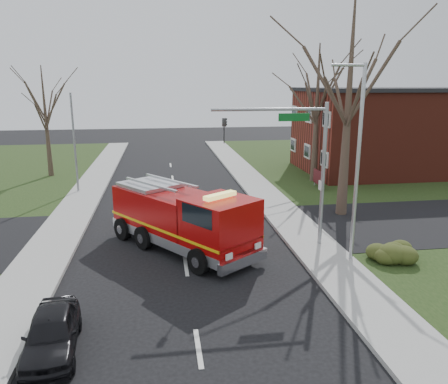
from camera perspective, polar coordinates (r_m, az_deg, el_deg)
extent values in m
plane|color=black|center=(18.99, -5.00, -9.66)|extent=(120.00, 120.00, 0.00)
cube|color=gray|center=(20.22, 13.00, -8.23)|extent=(2.40, 80.00, 0.15)
cube|color=gray|center=(19.66, -23.62, -9.75)|extent=(2.40, 80.00, 0.15)
cube|color=maroon|center=(40.80, 21.08, 7.31)|extent=(15.00, 10.00, 7.00)
cube|color=black|center=(40.59, 21.53, 12.35)|extent=(15.40, 10.40, 0.30)
cube|color=silver|center=(37.89, 10.82, 5.25)|extent=(0.12, 1.40, 1.20)
cube|color=#54131A|center=(32.67, 12.28, 1.84)|extent=(0.12, 2.00, 1.00)
cylinder|color=gray|center=(32.04, 12.73, 0.76)|extent=(0.08, 0.08, 0.90)
cylinder|color=gray|center=(33.50, 11.76, 1.38)|extent=(0.08, 0.08, 0.90)
ellipsoid|color=#2C3814|center=(20.38, 21.52, -7.18)|extent=(2.80, 2.00, 0.90)
cone|color=#362A20|center=(25.63, 15.85, 9.90)|extent=(0.64, 0.64, 12.00)
cone|color=#362A20|center=(34.57, 11.99, 9.81)|extent=(0.56, 0.56, 10.50)
cone|color=#362A20|center=(38.59, -22.20, 8.37)|extent=(0.44, 0.44, 9.00)
cylinder|color=gray|center=(20.71, 12.80, 1.94)|extent=(0.18, 0.18, 6.80)
cylinder|color=gray|center=(19.51, 6.02, 10.69)|extent=(5.20, 0.14, 0.14)
cube|color=#0C591E|center=(19.83, 9.12, 9.63)|extent=(1.40, 0.06, 0.35)
imported|color=black|center=(19.14, 0.10, 9.65)|extent=(0.22, 0.18, 1.10)
cylinder|color=#B7BABF|center=(19.03, 17.04, 3.08)|extent=(0.16, 0.16, 8.40)
cylinder|color=#B7BABF|center=(18.44, 15.93, 15.65)|extent=(1.40, 0.12, 0.12)
cylinder|color=gray|center=(32.19, -18.94, 5.93)|extent=(0.14, 0.14, 7.00)
cube|color=#9B0707|center=(21.36, -7.67, -2.56)|extent=(5.20, 5.77, 2.11)
cube|color=#9B0707|center=(18.53, -0.51, -4.54)|extent=(3.66, 3.66, 2.41)
cube|color=#B7BABF|center=(20.71, -5.57, -5.52)|extent=(6.76, 7.89, 0.45)
cube|color=#E5B20C|center=(20.54, -5.60, -4.06)|extent=(6.77, 7.90, 0.12)
cube|color=black|center=(17.56, 2.00, -3.02)|extent=(1.93, 1.45, 0.86)
cube|color=#E5D866|center=(18.14, -0.52, -0.47)|extent=(1.51, 1.24, 0.18)
cylinder|color=black|center=(18.04, -3.30, -9.02)|extent=(0.94, 1.10, 1.11)
cylinder|color=black|center=(19.73, 2.45, -6.94)|extent=(0.94, 1.10, 1.11)
cylinder|color=black|center=(22.41, -13.07, -4.71)|extent=(0.94, 1.10, 1.11)
cylinder|color=black|center=(23.79, -7.71, -3.36)|extent=(0.94, 1.10, 1.11)
imported|color=black|center=(14.14, -21.58, -16.70)|extent=(1.77, 3.73, 1.23)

